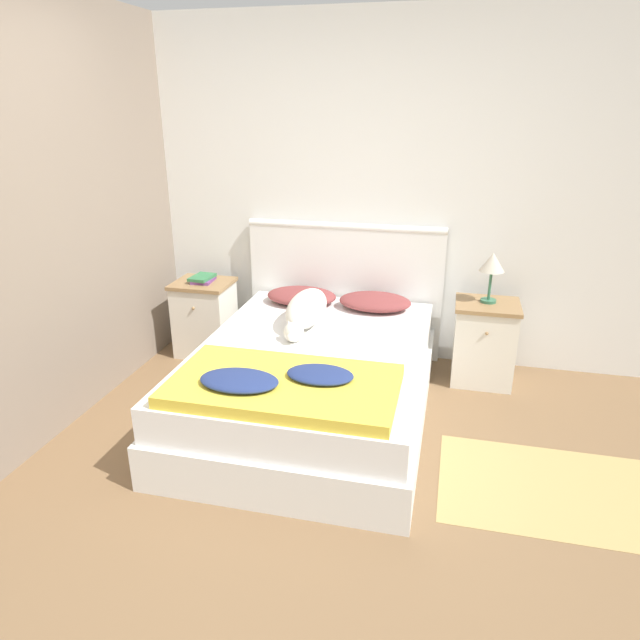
# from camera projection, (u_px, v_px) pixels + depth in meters

# --- Properties ---
(ground_plane) EXTENTS (16.00, 16.00, 0.00)m
(ground_plane) POSITION_uv_depth(u_px,v_px,m) (263.00, 515.00, 2.85)
(ground_plane) COLOR brown
(wall_back) EXTENTS (9.00, 0.06, 2.55)m
(wall_back) POSITION_uv_depth(u_px,v_px,m) (348.00, 194.00, 4.32)
(wall_back) COLOR white
(wall_back) RESTS_ON ground_plane
(wall_side_left) EXTENTS (0.06, 3.10, 2.55)m
(wall_side_left) POSITION_uv_depth(u_px,v_px,m) (86.00, 210.00, 3.67)
(wall_side_left) COLOR gray
(wall_side_left) RESTS_ON ground_plane
(bed) EXTENTS (1.45, 2.02, 0.49)m
(bed) POSITION_uv_depth(u_px,v_px,m) (313.00, 381.00, 3.69)
(bed) COLOR white
(bed) RESTS_ON ground_plane
(headboard) EXTENTS (1.53, 0.06, 1.07)m
(headboard) POSITION_uv_depth(u_px,v_px,m) (344.00, 287.00, 4.51)
(headboard) COLOR white
(headboard) RESTS_ON ground_plane
(nightstand_left) EXTENTS (0.45, 0.40, 0.60)m
(nightstand_left) POSITION_uv_depth(u_px,v_px,m) (205.00, 317.00, 4.59)
(nightstand_left) COLOR silver
(nightstand_left) RESTS_ON ground_plane
(nightstand_right) EXTENTS (0.45, 0.40, 0.60)m
(nightstand_right) POSITION_uv_depth(u_px,v_px,m) (484.00, 342.00, 4.12)
(nightstand_right) COLOR silver
(nightstand_right) RESTS_ON ground_plane
(pillow_left) EXTENTS (0.54, 0.37, 0.11)m
(pillow_left) POSITION_uv_depth(u_px,v_px,m) (302.00, 296.00, 4.35)
(pillow_left) COLOR brown
(pillow_left) RESTS_ON bed
(pillow_right) EXTENTS (0.54, 0.37, 0.11)m
(pillow_right) POSITION_uv_depth(u_px,v_px,m) (375.00, 302.00, 4.22)
(pillow_right) COLOR brown
(pillow_right) RESTS_ON bed
(quilt) EXTENTS (1.21, 0.68, 0.12)m
(quilt) POSITION_uv_depth(u_px,v_px,m) (282.00, 384.00, 3.02)
(quilt) COLOR yellow
(quilt) RESTS_ON bed
(dog) EXTENTS (0.25, 0.81, 0.22)m
(dog) POSITION_uv_depth(u_px,v_px,m) (306.00, 310.00, 3.92)
(dog) COLOR silver
(dog) RESTS_ON bed
(book_stack) EXTENTS (0.17, 0.23, 0.05)m
(book_stack) POSITION_uv_depth(u_px,v_px,m) (203.00, 279.00, 4.48)
(book_stack) COLOR #703D7F
(book_stack) RESTS_ON nightstand_left
(table_lamp) EXTENTS (0.17, 0.17, 0.36)m
(table_lamp) POSITION_uv_depth(u_px,v_px,m) (492.00, 265.00, 3.93)
(table_lamp) COLOR #336B4C
(table_lamp) RESTS_ON nightstand_right
(rug) EXTENTS (1.14, 0.80, 0.00)m
(rug) POSITION_uv_depth(u_px,v_px,m) (548.00, 489.00, 3.03)
(rug) COLOR tan
(rug) RESTS_ON ground_plane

